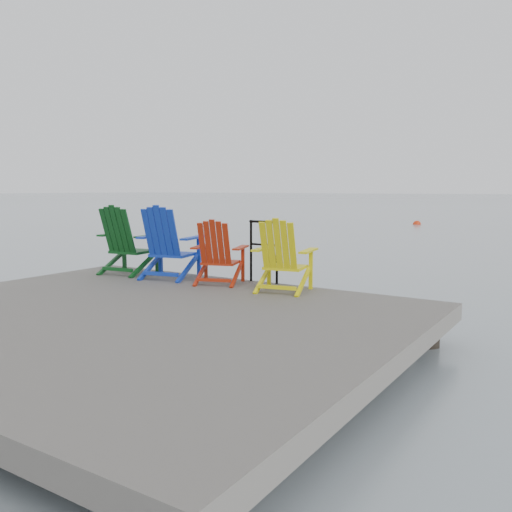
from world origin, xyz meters
The scene contains 8 objects.
ground centered at (0.00, 0.00, 0.00)m, with size 400.00×400.00×0.00m, color slate.
dock centered at (0.00, 0.00, 0.35)m, with size 6.00×5.00×1.40m.
handrail centered at (0.25, 2.45, 1.04)m, with size 0.48×0.04×0.90m.
chair_green centered at (-2.01, 1.94, 1.04)m, with size 0.93×0.87×1.07m.
chair_blue centered at (-1.14, 1.96, 1.04)m, with size 0.98×0.93×1.08m.
chair_red centered at (-0.22, 1.99, 0.96)m, with size 0.86×0.82×0.90m.
chair_yellow centered at (0.84, 1.98, 0.98)m, with size 0.86×0.81×0.95m.
buoy_b centered at (-3.85, 24.11, 0.00)m, with size 0.41×0.41×0.41m, color red.
Camera 1 is at (4.35, -4.13, 1.85)m, focal length 38.00 mm.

